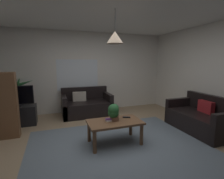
# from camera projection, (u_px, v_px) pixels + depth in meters

# --- Properties ---
(floor) EXTENTS (5.16, 5.09, 0.02)m
(floor) POSITION_uv_depth(u_px,v_px,m) (117.00, 145.00, 3.34)
(floor) COLOR #9E8466
(floor) RESTS_ON ground
(rug) EXTENTS (3.35, 2.80, 0.01)m
(rug) POSITION_uv_depth(u_px,v_px,m) (121.00, 149.00, 3.15)
(rug) COLOR slate
(rug) RESTS_ON ground
(wall_back) EXTENTS (5.28, 0.06, 2.54)m
(wall_back) POSITION_uv_depth(u_px,v_px,m) (89.00, 72.00, 5.53)
(wall_back) COLOR silver
(wall_back) RESTS_ON ground
(wall_right) EXTENTS (0.06, 5.09, 2.54)m
(wall_right) POSITION_uv_depth(u_px,v_px,m) (221.00, 76.00, 3.99)
(wall_right) COLOR silver
(wall_right) RESTS_ON ground
(ceiling) EXTENTS (5.16, 5.09, 0.02)m
(ceiling) POSITION_uv_depth(u_px,v_px,m) (118.00, 6.00, 2.92)
(ceiling) COLOR white
(window_pane) EXTENTS (1.29, 0.01, 0.97)m
(window_pane) POSITION_uv_depth(u_px,v_px,m) (78.00, 75.00, 5.39)
(window_pane) COLOR white
(couch_under_window) EXTENTS (1.44, 0.82, 0.82)m
(couch_under_window) POSITION_uv_depth(u_px,v_px,m) (87.00, 106.00, 5.16)
(couch_under_window) COLOR black
(couch_under_window) RESTS_ON ground
(couch_right_side) EXTENTS (0.82, 1.48, 0.82)m
(couch_right_side) POSITION_uv_depth(u_px,v_px,m) (201.00, 119.00, 3.98)
(couch_right_side) COLOR black
(couch_right_side) RESTS_ON ground
(coffee_table) EXTENTS (1.05, 0.60, 0.46)m
(coffee_table) POSITION_uv_depth(u_px,v_px,m) (115.00, 125.00, 3.33)
(coffee_table) COLOR brown
(coffee_table) RESTS_ON ground
(book_on_table_0) EXTENTS (0.15, 0.11, 0.02)m
(book_on_table_0) POSITION_uv_depth(u_px,v_px,m) (109.00, 120.00, 3.33)
(book_on_table_0) COLOR beige
(book_on_table_0) RESTS_ON coffee_table
(book_on_table_1) EXTENTS (0.17, 0.12, 0.03)m
(book_on_table_1) POSITION_uv_depth(u_px,v_px,m) (109.00, 119.00, 3.33)
(book_on_table_1) COLOR #72387F
(book_on_table_1) RESTS_ON coffee_table
(remote_on_table_0) EXTENTS (0.17, 0.11, 0.02)m
(remote_on_table_0) POSITION_uv_depth(u_px,v_px,m) (127.00, 117.00, 3.52)
(remote_on_table_0) COLOR black
(remote_on_table_0) RESTS_ON coffee_table
(potted_plant_on_table) EXTENTS (0.23, 0.23, 0.33)m
(potted_plant_on_table) POSITION_uv_depth(u_px,v_px,m) (114.00, 111.00, 3.33)
(potted_plant_on_table) COLOR brown
(potted_plant_on_table) RESTS_ON coffee_table
(tv_stand) EXTENTS (0.90, 0.44, 0.50)m
(tv_stand) POSITION_uv_depth(u_px,v_px,m) (17.00, 116.00, 4.31)
(tv_stand) COLOR black
(tv_stand) RESTS_ON ground
(tv) EXTENTS (0.84, 0.16, 0.52)m
(tv) POSITION_uv_depth(u_px,v_px,m) (15.00, 96.00, 4.20)
(tv) COLOR black
(tv) RESTS_ON tv_stand
(potted_palm_corner) EXTENTS (0.82, 0.72, 1.28)m
(potted_palm_corner) POSITION_uv_depth(u_px,v_px,m) (18.00, 101.00, 4.71)
(potted_palm_corner) COLOR #B77051
(potted_palm_corner) RESTS_ON ground
(pendant_lamp) EXTENTS (0.31, 0.31, 0.61)m
(pendant_lamp) POSITION_uv_depth(u_px,v_px,m) (115.00, 37.00, 3.06)
(pendant_lamp) COLOR black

